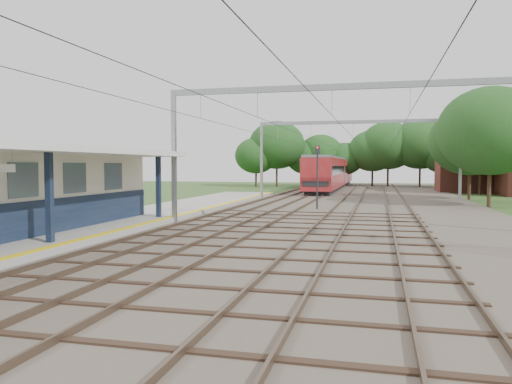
# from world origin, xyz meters

# --- Properties ---
(ground) EXTENTS (160.00, 160.00, 0.00)m
(ground) POSITION_xyz_m (0.00, 0.00, 0.00)
(ground) COLOR #2D4C1E
(ground) RESTS_ON ground
(ballast_bed) EXTENTS (18.00, 90.00, 0.10)m
(ballast_bed) POSITION_xyz_m (4.00, 30.00, 0.05)
(ballast_bed) COLOR #473D33
(ballast_bed) RESTS_ON ground
(platform) EXTENTS (5.00, 52.00, 0.35)m
(platform) POSITION_xyz_m (-7.50, 14.00, 0.17)
(platform) COLOR gray
(platform) RESTS_ON ground
(yellow_stripe) EXTENTS (0.45, 52.00, 0.01)m
(yellow_stripe) POSITION_xyz_m (-5.25, 14.00, 0.35)
(yellow_stripe) COLOR yellow
(yellow_stripe) RESTS_ON platform
(canopy) EXTENTS (6.40, 20.00, 3.44)m
(canopy) POSITION_xyz_m (-7.77, 6.00, 3.64)
(canopy) COLOR #101B32
(canopy) RESTS_ON platform
(rail_tracks) EXTENTS (11.80, 88.00, 0.15)m
(rail_tracks) POSITION_xyz_m (1.50, 30.00, 0.18)
(rail_tracks) COLOR brown
(rail_tracks) RESTS_ON ballast_bed
(catenary_system) EXTENTS (17.22, 88.00, 7.00)m
(catenary_system) POSITION_xyz_m (3.39, 25.28, 5.51)
(catenary_system) COLOR gray
(catenary_system) RESTS_ON ground
(tree_band) EXTENTS (31.72, 30.88, 8.82)m
(tree_band) POSITION_xyz_m (3.84, 57.12, 4.92)
(tree_band) COLOR #382619
(tree_band) RESTS_ON ground
(house_far) EXTENTS (8.00, 6.12, 8.66)m
(house_far) POSITION_xyz_m (16.00, 52.00, 3.23)
(house_far) COLOR brown
(house_far) RESTS_ON ground
(train) EXTENTS (3.06, 38.06, 4.01)m
(train) POSITION_xyz_m (-0.50, 57.48, 2.23)
(train) COLOR black
(train) RESTS_ON ballast_bed
(signal_post) EXTENTS (0.34, 0.30, 4.42)m
(signal_post) POSITION_xyz_m (1.35, 24.65, 2.80)
(signal_post) COLOR black
(signal_post) RESTS_ON ground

